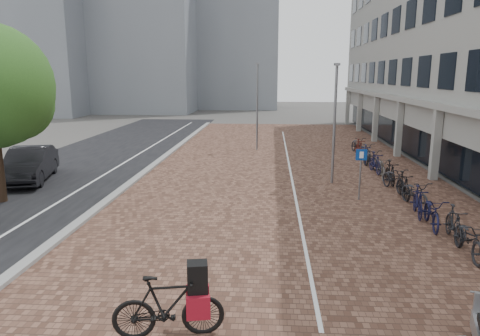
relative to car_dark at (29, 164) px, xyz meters
The scene contains 13 objects.
ground 13.11m from the car_dark, 40.46° to the right, with size 140.00×140.00×0.00m, color #474442.
plaza_brick 12.48m from the car_dark, 16.37° to the left, with size 14.50×42.00×0.04m, color brown.
street_asphalt 3.72m from the car_dark, 74.81° to the left, with size 8.00×50.00×0.03m, color black.
curb 6.03m from the car_dark, 35.88° to the left, with size 0.35×42.00×0.14m, color gray.
lane_line 4.65m from the car_dark, 49.93° to the left, with size 0.12×44.00×0.00m, color white.
parking_line 12.67m from the car_dark, 16.11° to the left, with size 0.10×30.00×0.00m, color white.
bg_towers 42.77m from the car_dark, 96.19° to the left, with size 33.00×23.00×32.00m.
car_dark is the anchor object (origin of this frame).
hero_bike 14.98m from the car_dark, 51.77° to the right, with size 2.17×0.98×1.48m.
parking_sign 14.80m from the car_dark, ahead, with size 0.43×0.09×2.04m.
lamp_near 14.06m from the car_dark, ahead, with size 0.12×0.12×5.29m, color slate.
lamp_far 13.92m from the car_dark, 42.03° to the left, with size 0.12×0.12×5.53m, color slate.
bike_row 16.48m from the car_dark, ahead, with size 1.19×18.13×1.05m.
Camera 1 is at (1.17, -10.59, 4.86)m, focal length 32.77 mm.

